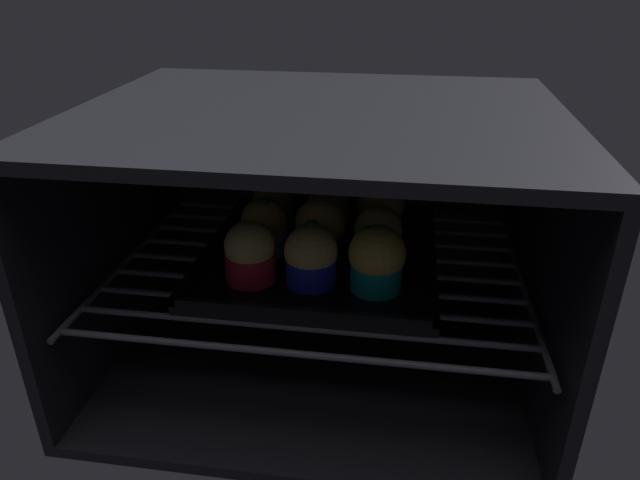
% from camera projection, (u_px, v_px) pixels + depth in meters
% --- Properties ---
extents(oven_cavity, '(0.59, 0.47, 0.37)m').
position_uv_depth(oven_cavity, '(323.00, 233.00, 0.82)').
color(oven_cavity, black).
rests_on(oven_cavity, ground).
extents(oven_rack, '(0.55, 0.42, 0.01)m').
position_uv_depth(oven_rack, '(319.00, 268.00, 0.79)').
color(oven_rack, '#51515B').
rests_on(oven_rack, oven_cavity).
extents(baking_tray, '(0.31, 0.31, 0.02)m').
position_uv_depth(baking_tray, '(320.00, 258.00, 0.80)').
color(baking_tray, black).
rests_on(baking_tray, oven_rack).
extents(muffin_row0_col0, '(0.06, 0.06, 0.08)m').
position_uv_depth(muffin_row0_col0, '(250.00, 253.00, 0.72)').
color(muffin_row0_col0, red).
rests_on(muffin_row0_col0, baking_tray).
extents(muffin_row0_col1, '(0.07, 0.07, 0.08)m').
position_uv_depth(muffin_row0_col1, '(310.00, 257.00, 0.71)').
color(muffin_row0_col1, '#1928B7').
rests_on(muffin_row0_col1, baking_tray).
extents(muffin_row0_col2, '(0.07, 0.07, 0.08)m').
position_uv_depth(muffin_row0_col2, '(377.00, 260.00, 0.70)').
color(muffin_row0_col2, '#0C8C84').
rests_on(muffin_row0_col2, baking_tray).
extents(muffin_row1_col0, '(0.06, 0.06, 0.08)m').
position_uv_depth(muffin_row1_col0, '(264.00, 227.00, 0.79)').
color(muffin_row1_col0, silver).
rests_on(muffin_row1_col0, baking_tray).
extents(muffin_row1_col1, '(0.07, 0.07, 0.08)m').
position_uv_depth(muffin_row1_col1, '(323.00, 229.00, 0.78)').
color(muffin_row1_col1, '#1928B7').
rests_on(muffin_row1_col1, baking_tray).
extents(muffin_row1_col2, '(0.06, 0.06, 0.07)m').
position_uv_depth(muffin_row1_col2, '(378.00, 235.00, 0.77)').
color(muffin_row1_col2, red).
rests_on(muffin_row1_col2, baking_tray).
extents(muffin_row2_col0, '(0.06, 0.06, 0.08)m').
position_uv_depth(muffin_row2_col0, '(273.00, 206.00, 0.86)').
color(muffin_row2_col0, '#0C8C84').
rests_on(muffin_row2_col0, baking_tray).
extents(muffin_row2_col1, '(0.06, 0.06, 0.08)m').
position_uv_depth(muffin_row2_col1, '(327.00, 208.00, 0.85)').
color(muffin_row2_col1, red).
rests_on(muffin_row2_col1, baking_tray).
extents(muffin_row2_col2, '(0.07, 0.07, 0.08)m').
position_uv_depth(muffin_row2_col2, '(381.00, 210.00, 0.84)').
color(muffin_row2_col2, '#7A238C').
rests_on(muffin_row2_col2, baking_tray).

